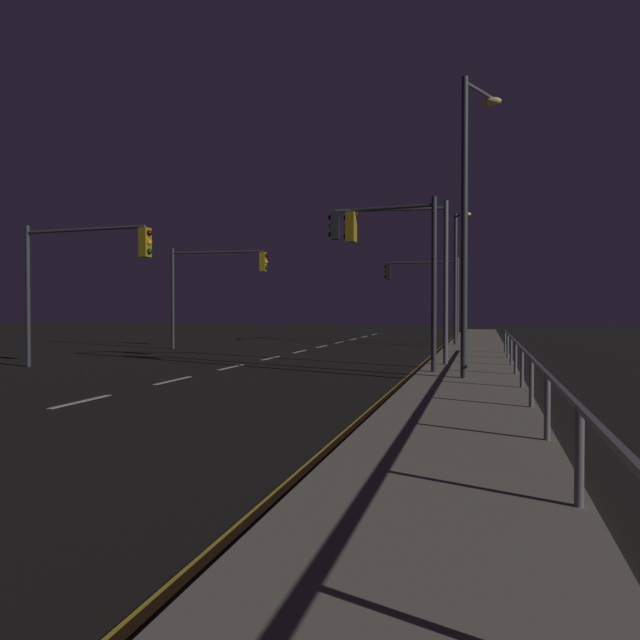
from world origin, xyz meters
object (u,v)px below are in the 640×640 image
at_px(traffic_light_far_center, 424,282).
at_px(street_lamp_mid_block, 457,266).
at_px(traffic_light_overhead_east, 395,250).
at_px(traffic_light_far_right, 394,252).
at_px(traffic_light_near_right, 82,264).
at_px(traffic_light_mid_left, 215,276).
at_px(street_lamp_across_street, 469,202).

relative_size(traffic_light_far_center, street_lamp_mid_block, 0.71).
height_order(traffic_light_overhead_east, traffic_light_far_center, traffic_light_overhead_east).
bearing_deg(street_lamp_mid_block, traffic_light_far_center, 120.80).
height_order(traffic_light_overhead_east, traffic_light_far_right, traffic_light_overhead_east).
bearing_deg(traffic_light_near_right, traffic_light_mid_left, 89.74).
height_order(traffic_light_near_right, traffic_light_mid_left, traffic_light_mid_left).
bearing_deg(traffic_light_overhead_east, traffic_light_mid_left, 145.45).
relative_size(traffic_light_mid_left, street_lamp_across_street, 0.63).
height_order(traffic_light_far_center, street_lamp_mid_block, street_lamp_mid_block).
bearing_deg(traffic_light_mid_left, street_lamp_mid_block, 23.18).
relative_size(traffic_light_overhead_east, traffic_light_near_right, 1.07).
bearing_deg(traffic_light_mid_left, traffic_light_overhead_east, -34.55).
distance_m(traffic_light_overhead_east, traffic_light_far_right, 2.19).
relative_size(traffic_light_far_center, street_lamp_across_street, 0.60).
xyz_separation_m(traffic_light_mid_left, traffic_light_far_right, (10.47, -9.15, 0.11)).
relative_size(traffic_light_near_right, street_lamp_mid_block, 0.74).
relative_size(traffic_light_far_center, traffic_light_mid_left, 0.96).
xyz_separation_m(traffic_light_overhead_east, traffic_light_near_right, (-10.22, -3.22, -0.50)).
height_order(traffic_light_overhead_east, street_lamp_mid_block, street_lamp_mid_block).
distance_m(traffic_light_near_right, traffic_light_far_center, 21.18).
bearing_deg(traffic_light_far_center, traffic_light_mid_left, -138.23).
bearing_deg(traffic_light_far_right, street_lamp_mid_block, 84.75).
xyz_separation_m(traffic_light_overhead_east, traffic_light_far_center, (-0.52, 15.62, -0.41)).
xyz_separation_m(traffic_light_far_center, street_lamp_across_street, (3.11, -19.09, 1.35)).
bearing_deg(street_lamp_across_street, traffic_light_overhead_east, 126.69).
bearing_deg(traffic_light_far_center, traffic_light_overhead_east, -88.08).
height_order(traffic_light_far_right, street_lamp_mid_block, street_lamp_mid_block).
bearing_deg(traffic_light_far_center, traffic_light_near_right, -117.23).
distance_m(traffic_light_near_right, traffic_light_mid_left, 10.22).
distance_m(traffic_light_far_center, street_lamp_across_street, 19.39).
height_order(traffic_light_mid_left, street_lamp_across_street, street_lamp_across_street).
bearing_deg(street_lamp_across_street, traffic_light_mid_left, 140.61).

